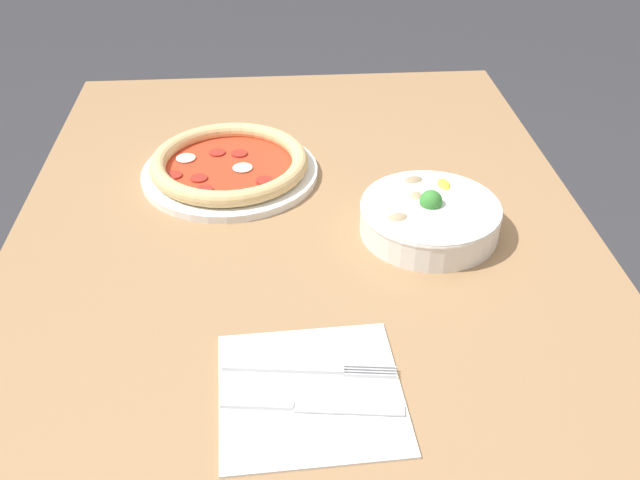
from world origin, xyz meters
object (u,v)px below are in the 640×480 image
Objects in this scene: fork at (307,370)px; knife at (304,407)px; pizza at (230,166)px; bowl at (429,215)px.

fork and knife have the same top height.
knife is at bearing -89.91° from fork.
fork is at bearing 12.45° from pizza.
bowl is at bearing 57.79° from pizza.
bowl is 1.02× the size of fork.
fork is (0.45, 0.10, -0.01)m from pizza.
fork is at bearing -35.17° from bowl.
bowl is at bearing 61.65° from fork.
pizza reaches higher than knife.
bowl is 0.37m from knife.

